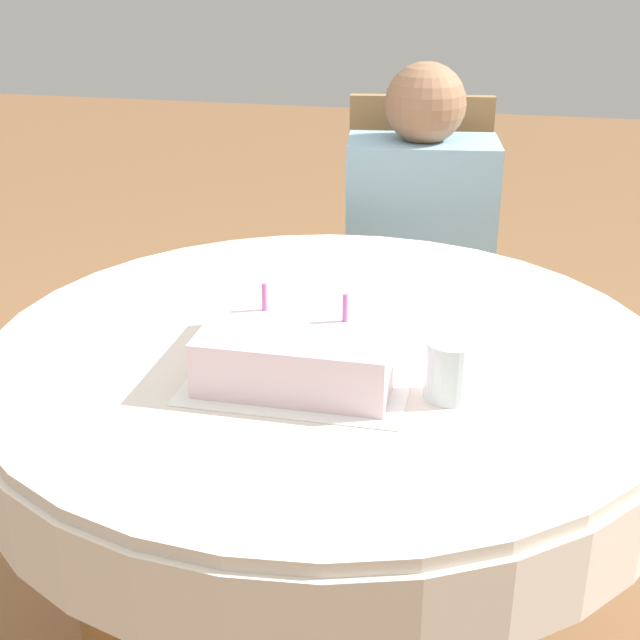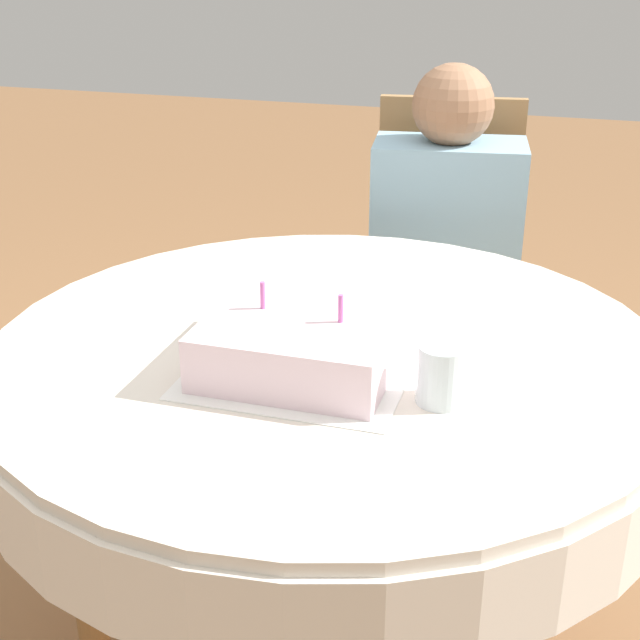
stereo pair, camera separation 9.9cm
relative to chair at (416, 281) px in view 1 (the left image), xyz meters
The scene contains 6 objects.
dining_table 0.93m from the chair, 93.01° to the right, with size 1.14×1.14×0.74m.
chair is the anchor object (origin of this frame).
person 0.18m from the chair, 81.91° to the right, with size 0.39×0.33×1.08m.
napkin 1.04m from the chair, 93.48° to the right, with size 0.33×0.33×0.00m.
birthday_cake 1.05m from the chair, 93.48° to the right, with size 0.28×0.28×0.13m.
drinking_glass 1.11m from the chair, 81.32° to the right, with size 0.07×0.07×0.09m.
Camera 1 is at (0.27, -1.30, 1.37)m, focal length 50.00 mm.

